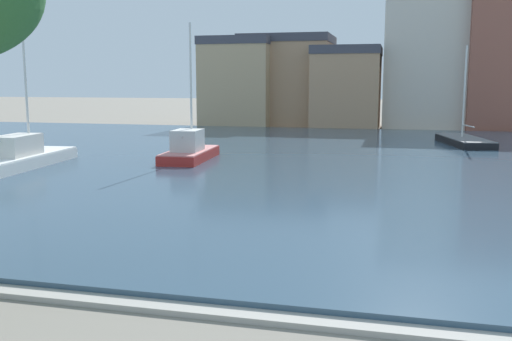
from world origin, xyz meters
The scene contains 10 objects.
harbor_water centered at (0.00, 30.45, 0.12)m, with size 76.37×42.76×0.24m, color #334C60.
quay_edge_coping centered at (0.00, 8.82, 0.06)m, with size 76.37×0.50×0.12m, color #ADA89E.
sailboat_black centered at (7.77, 40.67, 0.38)m, with size 3.58×8.08×6.93m.
sailboat_white centered at (-14.85, 24.27, 0.63)m, with size 2.67×8.87×8.57m.
sailboat_red centered at (-7.57, 28.48, 0.63)m, with size 2.36×6.33×7.64m.
townhouse_wide_warehouse centered at (-12.18, 54.75, 4.44)m, with size 7.03×6.40×8.85m.
townhouse_end_terrace centered at (-7.71, 57.25, 4.58)m, with size 9.03×7.79×9.12m.
townhouse_corner_house centered at (-1.48, 55.09, 3.92)m, with size 6.40×7.20×7.82m.
townhouse_narrow_midrow centered at (5.92, 57.36, 6.68)m, with size 8.05×7.90×13.33m.
townhouse_tall_gabled centered at (11.89, 55.91, 6.44)m, with size 5.18×7.05×12.85m.
Camera 1 is at (3.50, -1.20, 4.48)m, focal length 40.15 mm.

